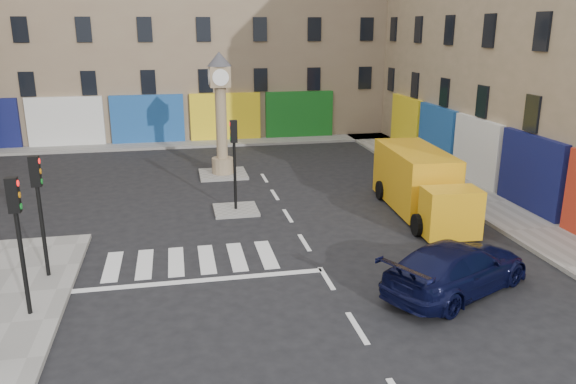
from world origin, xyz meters
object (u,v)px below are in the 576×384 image
object	(u,v)px
traffic_light_left_near	(17,225)
clock_pillar	(221,107)
traffic_light_left_far	(38,197)
traffic_light_island	(234,150)
navy_sedan	(457,268)
yellow_van	(420,183)

from	to	relation	value
traffic_light_left_near	clock_pillar	world-z (taller)	clock_pillar
traffic_light_left_far	traffic_light_island	size ratio (longest dim) A/B	1.00
traffic_light_island	traffic_light_left_near	bearing A→B (deg)	-128.93
traffic_light_left_far	clock_pillar	bearing A→B (deg)	61.06
clock_pillar	traffic_light_left_far	bearing A→B (deg)	-118.94
traffic_light_left_far	clock_pillar	size ratio (longest dim) A/B	0.61
traffic_light_left_near	traffic_light_left_far	distance (m)	2.40
traffic_light_left_far	navy_sedan	distance (m)	12.31
traffic_light_left_far	navy_sedan	xyz separation A→B (m)	(11.75, -3.16, -1.88)
traffic_light_left_near	traffic_light_left_far	world-z (taller)	same
traffic_light_left_near	traffic_light_island	distance (m)	10.03
traffic_light_left_far	traffic_light_left_near	bearing A→B (deg)	-90.00
clock_pillar	navy_sedan	xyz separation A→B (m)	(5.45, -14.55, -2.81)
clock_pillar	traffic_light_left_near	bearing A→B (deg)	-114.55
traffic_light_island	yellow_van	world-z (taller)	traffic_light_island
navy_sedan	traffic_light_island	bearing A→B (deg)	5.31
traffic_light_left_far	traffic_light_island	xyz separation A→B (m)	(6.30, 5.40, -0.03)
traffic_light_left_far	yellow_van	distance (m)	14.31
traffic_light_left_near	traffic_light_left_far	bearing A→B (deg)	90.00
traffic_light_left_near	navy_sedan	world-z (taller)	traffic_light_left_near
traffic_light_left_near	yellow_van	distance (m)	15.13
yellow_van	clock_pillar	bearing A→B (deg)	138.01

